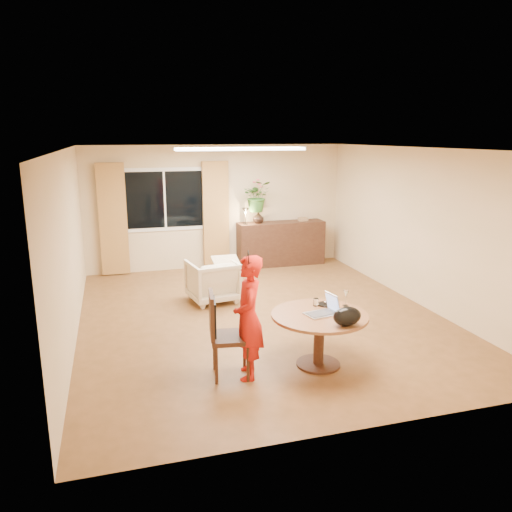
{
  "coord_description": "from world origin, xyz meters",
  "views": [
    {
      "loc": [
        -2.14,
        -7.12,
        2.79
      ],
      "look_at": [
        -0.14,
        -0.2,
        1.04
      ],
      "focal_mm": 35.0,
      "sensor_mm": 36.0,
      "label": 1
    }
  ],
  "objects_px": {
    "child": "(248,317)",
    "armchair": "(212,281)",
    "dining_chair": "(231,335)",
    "sideboard": "(281,243)",
    "dining_table": "(319,325)"
  },
  "relations": [
    {
      "from": "child",
      "to": "armchair",
      "type": "relative_size",
      "value": 1.85
    },
    {
      "from": "dining_chair",
      "to": "sideboard",
      "type": "distance_m",
      "value": 5.32
    },
    {
      "from": "dining_chair",
      "to": "armchair",
      "type": "bearing_deg",
      "value": 91.29
    },
    {
      "from": "armchair",
      "to": "dining_table",
      "type": "bearing_deg",
      "value": 96.05
    },
    {
      "from": "child",
      "to": "dining_chair",
      "type": "bearing_deg",
      "value": -95.82
    },
    {
      "from": "dining_chair",
      "to": "child",
      "type": "xyz_separation_m",
      "value": [
        0.2,
        -0.06,
        0.22
      ]
    },
    {
      "from": "dining_chair",
      "to": "sideboard",
      "type": "relative_size",
      "value": 0.54
    },
    {
      "from": "dining_table",
      "to": "sideboard",
      "type": "xyz_separation_m",
      "value": [
        1.16,
        4.84,
        -0.05
      ]
    },
    {
      "from": "dining_table",
      "to": "armchair",
      "type": "bearing_deg",
      "value": 105.45
    },
    {
      "from": "child",
      "to": "armchair",
      "type": "bearing_deg",
      "value": -170.85
    },
    {
      "from": "dining_chair",
      "to": "child",
      "type": "bearing_deg",
      "value": -9.5
    },
    {
      "from": "dining_table",
      "to": "dining_chair",
      "type": "distance_m",
      "value": 1.11
    },
    {
      "from": "dining_chair",
      "to": "armchair",
      "type": "relative_size",
      "value": 1.3
    },
    {
      "from": "dining_chair",
      "to": "child",
      "type": "distance_m",
      "value": 0.3
    },
    {
      "from": "armchair",
      "to": "sideboard",
      "type": "relative_size",
      "value": 0.42
    }
  ]
}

